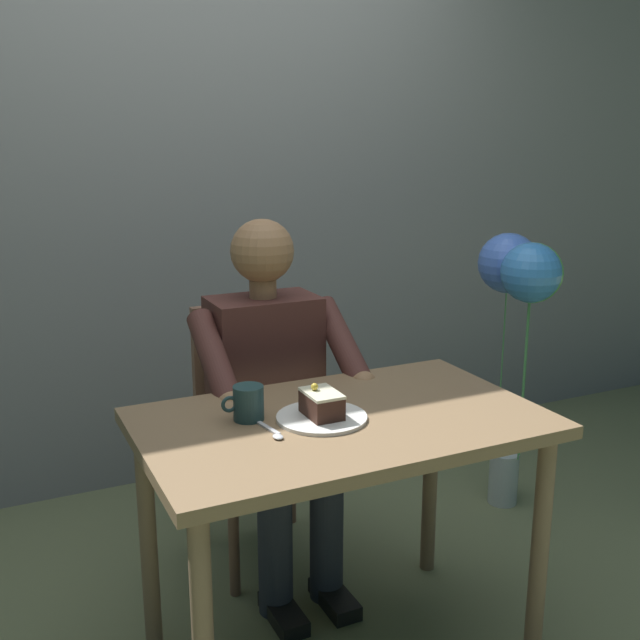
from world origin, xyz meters
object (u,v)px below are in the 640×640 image
Objects in this scene: dining_table at (341,450)px; balloon_display at (521,286)px; dessert_spoon at (273,433)px; chair at (256,419)px; seated_person at (273,396)px; cake_slice at (322,403)px; coffee_cup at (248,402)px.

balloon_display is at bearing -152.99° from dining_table.
balloon_display is at bearing -155.78° from dessert_spoon.
dining_table is at bearing 90.00° from chair.
dining_table is at bearing 27.01° from balloon_display.
seated_person is (0.00, 0.17, 0.14)m from chair.
coffee_cup is (0.18, -0.08, 0.00)m from cake_slice.
chair is 0.73m from cake_slice.
seated_person is 9.90× the size of cake_slice.
seated_person reaches higher than chair.
cake_slice is 0.20m from coffee_cup.
dessert_spoon is at bearing 14.07° from cake_slice.
dining_table is 0.24m from dessert_spoon.
cake_slice reaches higher than coffee_cup.
chair is at bearing -112.05° from coffee_cup.
seated_person reaches higher than dining_table.
balloon_display reaches higher than dessert_spoon.
chair is 0.81× the size of balloon_display.
dessert_spoon is (0.16, 0.04, -0.04)m from cake_slice.
dessert_spoon is 1.40m from balloon_display.
seated_person is 0.58m from dessert_spoon.
chair is 7.30× the size of cake_slice.
coffee_cup is (0.24, 0.41, 0.15)m from seated_person.
cake_slice is 0.17m from dessert_spoon.
cake_slice is 1.05× the size of coffee_cup.
coffee_cup is 0.11× the size of balloon_display.
seated_person is at bearing -96.58° from cake_slice.
chair is 7.68× the size of coffee_cup.
chair reaches higher than dessert_spoon.
seated_person is (0.00, -0.50, -0.01)m from dining_table.
chair is at bearing -90.00° from seated_person.
chair is 0.69m from coffee_cup.
cake_slice reaches higher than dining_table.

